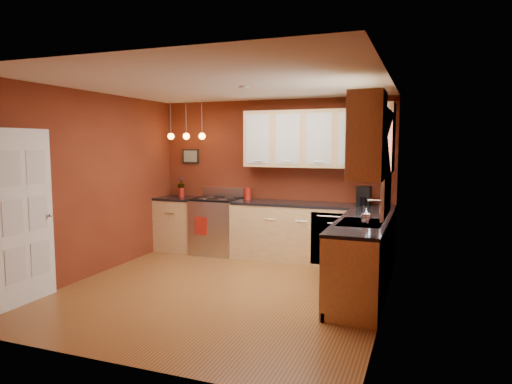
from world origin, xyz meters
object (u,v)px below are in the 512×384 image
(gas_range, at_px, (217,225))
(coffee_maker, at_px, (364,197))
(sink, at_px, (361,224))
(soap_pump, at_px, (366,216))
(red_canister, at_px, (248,194))

(gas_range, xyz_separation_m, coffee_maker, (2.46, 0.04, 0.59))
(sink, height_order, soap_pump, sink)
(red_canister, bearing_deg, soap_pump, -39.14)
(sink, height_order, coffee_maker, coffee_maker)
(sink, height_order, red_canister, sink)
(gas_range, bearing_deg, sink, -29.78)
(sink, bearing_deg, coffee_maker, 96.17)
(gas_range, relative_size, sink, 1.59)
(gas_range, relative_size, coffee_maker, 3.81)
(sink, bearing_deg, red_canister, 142.26)
(gas_range, bearing_deg, coffee_maker, 1.04)
(coffee_maker, bearing_deg, sink, -78.66)
(red_canister, xyz_separation_m, coffee_maker, (1.93, -0.08, 0.03))
(soap_pump, bearing_deg, red_canister, 140.86)
(red_canister, bearing_deg, sink, -37.74)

